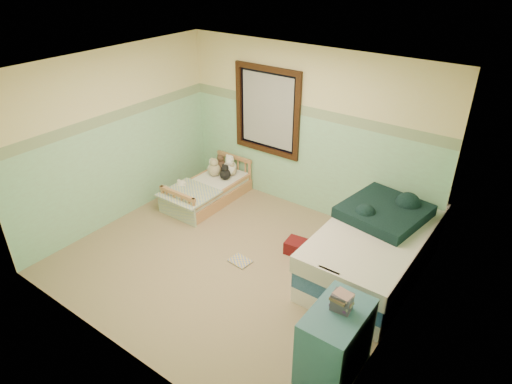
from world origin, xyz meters
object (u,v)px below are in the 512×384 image
Objects in this scene: twin_bed_frame at (372,264)px; dresser at (335,342)px; plush_floor_tan at (166,200)px; red_pillow at (297,247)px; plush_floor_cream at (183,195)px; toddler_bed_frame at (209,195)px; floor_book at (240,261)px.

dresser is (0.30, -1.66, 0.27)m from twin_bed_frame.
plush_floor_tan reaches higher than red_pillow.
plush_floor_cream is 0.29m from plush_floor_tan.
floor_book is at bearing -35.02° from toddler_bed_frame.
floor_book is (1.80, -0.42, -0.12)m from plush_floor_tan.
toddler_bed_frame is 0.42m from plush_floor_cream.
plush_floor_cream is at bearing -134.55° from toddler_bed_frame.
twin_bed_frame is at bearing 2.79° from plush_floor_cream.
dresser is (3.58, -1.23, 0.25)m from plush_floor_tan.
twin_bed_frame is at bearing -2.84° from toddler_bed_frame.
twin_bed_frame is (3.19, 0.16, -0.02)m from plush_floor_cream.
dresser reaches higher than twin_bed_frame.
plush_floor_tan reaches higher than floor_book.
plush_floor_cream is 1.85m from floor_book.
twin_bed_frame is at bearing 100.39° from dresser.
twin_bed_frame is 2.87× the size of dresser.
red_pillow is at bearing -10.99° from toddler_bed_frame.
plush_floor_cream is 3.81m from dresser.
red_pillow is (1.91, -0.37, -0.00)m from toddler_bed_frame.
plush_floor_cream is (-0.29, -0.30, 0.04)m from toddler_bed_frame.
plush_floor_tan reaches higher than toddler_bed_frame.
red_pillow is (-1.29, 1.43, -0.29)m from dresser.
red_pillow reaches higher than floor_book.
toddler_bed_frame is 5.43× the size of plush_floor_tan.
plush_floor_tan is at bearing -123.71° from toddler_bed_frame.
red_pillow is at bearing 131.99° from dresser.
twin_bed_frame reaches higher than toddler_bed_frame.
floor_book is at bearing 155.61° from dresser.
dresser is at bearing -23.27° from plush_floor_cream.
toddler_bed_frame is at bearing 177.16° from twin_bed_frame.
plush_floor_tan is 1.85m from floor_book.
plush_floor_tan is at bearing -172.52° from twin_bed_frame.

